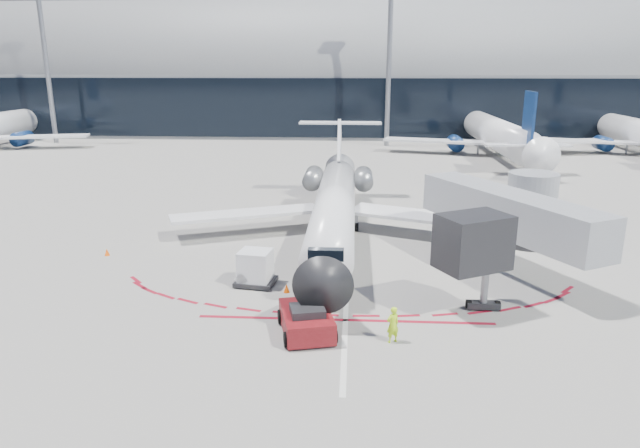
# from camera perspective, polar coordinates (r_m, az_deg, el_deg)

# --- Properties ---
(ground) EXTENTS (260.00, 260.00, 0.00)m
(ground) POSITION_cam_1_polar(r_m,az_deg,el_deg) (38.03, 2.86, -2.14)
(ground) COLOR slate
(ground) RESTS_ON ground
(apron_centerline) EXTENTS (0.25, 40.00, 0.01)m
(apron_centerline) POSITION_cam_1_polar(r_m,az_deg,el_deg) (39.94, 2.89, -1.25)
(apron_centerline) COLOR silver
(apron_centerline) RESTS_ON ground
(apron_stop_bar) EXTENTS (14.00, 0.25, 0.01)m
(apron_stop_bar) POSITION_cam_1_polar(r_m,az_deg,el_deg) (27.32, 2.56, -9.56)
(apron_stop_bar) COLOR maroon
(apron_stop_bar) RESTS_ON ground
(terminal_building) EXTENTS (150.00, 24.15, 24.00)m
(terminal_building) POSITION_cam_1_polar(r_m,az_deg,el_deg) (101.21, 3.38, 13.97)
(terminal_building) COLOR gray
(terminal_building) RESTS_ON ground
(jet_bridge) EXTENTS (10.03, 15.20, 4.90)m
(jet_bridge) POSITION_cam_1_polar(r_m,az_deg,el_deg) (35.59, 18.84, 0.80)
(jet_bridge) COLOR #989BA1
(jet_bridge) RESTS_ON ground
(light_mast_west) EXTENTS (0.70, 0.70, 25.00)m
(light_mast_west) POSITION_cam_1_polar(r_m,az_deg,el_deg) (95.59, -25.74, 14.78)
(light_mast_west) COLOR gray
(light_mast_west) RESTS_ON ground
(light_mast_centre) EXTENTS (0.70, 0.70, 25.00)m
(light_mast_centre) POSITION_cam_1_polar(r_m,az_deg,el_deg) (84.32, 6.93, 16.23)
(light_mast_centre) COLOR gray
(light_mast_centre) RESTS_ON ground
(regional_jet) EXTENTS (23.29, 28.72, 7.19)m
(regional_jet) POSITION_cam_1_polar(r_m,az_deg,el_deg) (39.33, 1.50, 2.12)
(regional_jet) COLOR white
(regional_jet) RESTS_ON ground
(pushback_tug) EXTENTS (2.94, 5.48, 1.40)m
(pushback_tug) POSITION_cam_1_polar(r_m,az_deg,el_deg) (25.84, -1.37, -9.60)
(pushback_tug) COLOR #5E0D11
(pushback_tug) RESTS_ON ground
(ramp_worker) EXTENTS (0.72, 0.64, 1.65)m
(ramp_worker) POSITION_cam_1_polar(r_m,az_deg,el_deg) (25.16, 7.28, -9.95)
(ramp_worker) COLOR #BDF419
(ramp_worker) RESTS_ON ground
(uld_container) EXTENTS (2.31, 2.05, 1.95)m
(uld_container) POSITION_cam_1_polar(r_m,az_deg,el_deg) (31.24, -6.47, -4.40)
(uld_container) COLOR black
(uld_container) RESTS_ON ground
(safety_cone_left) EXTENTS (0.33, 0.33, 0.45)m
(safety_cone_left) POSITION_cam_1_polar(r_m,az_deg,el_deg) (38.36, -20.53, -2.65)
(safety_cone_left) COLOR #FF5405
(safety_cone_left) RESTS_ON ground
(safety_cone_right) EXTENTS (0.33, 0.33, 0.46)m
(safety_cone_right) POSITION_cam_1_polar(r_m,az_deg,el_deg) (30.36, -3.36, -6.43)
(safety_cone_right) COLOR #FF5405
(safety_cone_right) RESTS_ON ground
(bg_airliner_1) EXTENTS (34.13, 36.14, 11.04)m
(bg_airliner_1) POSITION_cam_1_polar(r_m,az_deg,el_deg) (79.82, 17.20, 10.67)
(bg_airliner_1) COLOR white
(bg_airliner_1) RESTS_ON ground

